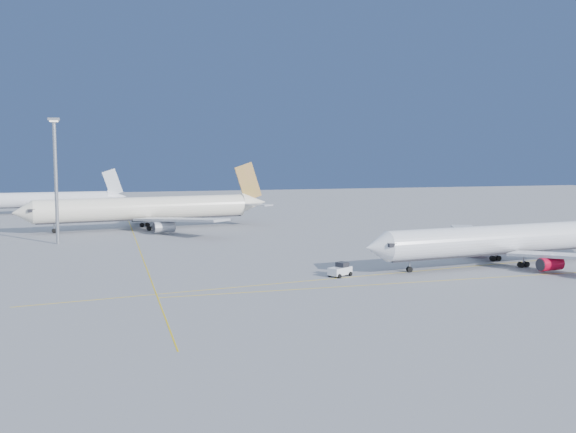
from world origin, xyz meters
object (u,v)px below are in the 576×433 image
object	(u,v)px
airliner_virgin	(512,239)
pushback_tug	(340,270)
airliner_etihad	(149,209)
airliner_third	(41,200)
light_mast	(56,170)

from	to	relation	value
airliner_virgin	pushback_tug	size ratio (longest dim) A/B	13.43
airliner_etihad	pushback_tug	size ratio (longest dim) A/B	15.12
airliner_etihad	airliner_third	bearing A→B (deg)	111.52
airliner_virgin	airliner_etihad	bearing A→B (deg)	121.96
airliner_etihad	airliner_third	xyz separation A→B (m)	(-32.60, 55.92, -0.87)
airliner_third	pushback_tug	xyz separation A→B (m)	(58.48, -135.00, -3.57)
airliner_etihad	light_mast	distance (m)	35.39
airliner_virgin	airliner_third	bearing A→B (deg)	118.68
airliner_third	airliner_virgin	bearing A→B (deg)	-57.54
pushback_tug	light_mast	distance (m)	73.88
airliner_virgin	airliner_etihad	xyz separation A→B (m)	(-60.72, 76.44, 0.94)
airliner_third	pushback_tug	size ratio (longest dim) A/B	12.49
airliner_virgin	pushback_tug	world-z (taller)	airliner_virgin
airliner_third	airliner_etihad	bearing A→B (deg)	-62.49
airliner_virgin	light_mast	xyz separation A→B (m)	(-82.88, 51.24, 12.18)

